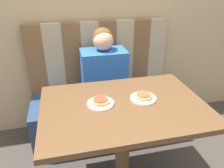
{
  "coord_description": "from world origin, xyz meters",
  "views": [
    {
      "loc": [
        -0.34,
        -1.14,
        1.51
      ],
      "look_at": [
        0.0,
        0.33,
        0.75
      ],
      "focal_mm": 35.0,
      "sensor_mm": 36.0,
      "label": 1
    }
  ],
  "objects_px": {
    "plate_left": "(101,103)",
    "plate_right": "(143,98)",
    "pizza_left": "(101,101)",
    "pizza_right": "(144,96)",
    "person": "(104,68)"
  },
  "relations": [
    {
      "from": "plate_left",
      "to": "plate_right",
      "type": "relative_size",
      "value": 1.0
    },
    {
      "from": "plate_left",
      "to": "pizza_left",
      "type": "height_order",
      "value": "pizza_left"
    },
    {
      "from": "plate_left",
      "to": "pizza_right",
      "type": "bearing_deg",
      "value": 0.0
    },
    {
      "from": "plate_left",
      "to": "plate_right",
      "type": "distance_m",
      "value": 0.29
    },
    {
      "from": "plate_left",
      "to": "pizza_right",
      "type": "relative_size",
      "value": 1.48
    },
    {
      "from": "plate_left",
      "to": "pizza_left",
      "type": "xyz_separation_m",
      "value": [
        -0.0,
        0.0,
        0.02
      ]
    },
    {
      "from": "plate_left",
      "to": "pizza_left",
      "type": "bearing_deg",
      "value": 165.96
    },
    {
      "from": "person",
      "to": "pizza_left",
      "type": "xyz_separation_m",
      "value": [
        -0.14,
        -0.63,
        0.05
      ]
    },
    {
      "from": "plate_right",
      "to": "pizza_left",
      "type": "bearing_deg",
      "value": 180.0
    },
    {
      "from": "plate_right",
      "to": "pizza_right",
      "type": "bearing_deg",
      "value": 14.04
    },
    {
      "from": "person",
      "to": "plate_right",
      "type": "xyz_separation_m",
      "value": [
        0.14,
        -0.63,
        0.03
      ]
    },
    {
      "from": "plate_right",
      "to": "pizza_right",
      "type": "height_order",
      "value": "pizza_right"
    },
    {
      "from": "plate_right",
      "to": "pizza_left",
      "type": "xyz_separation_m",
      "value": [
        -0.29,
        0.0,
        0.02
      ]
    },
    {
      "from": "person",
      "to": "plate_right",
      "type": "distance_m",
      "value": 0.65
    },
    {
      "from": "pizza_left",
      "to": "pizza_right",
      "type": "relative_size",
      "value": 1.0
    }
  ]
}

